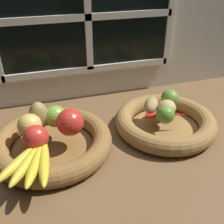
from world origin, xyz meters
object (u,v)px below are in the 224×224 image
(apple_red_right, at_px, (70,122))
(apple_green_back, at_px, (55,116))
(pear_brown, at_px, (39,116))
(chili_pepper, at_px, (168,115))
(apple_golden_left, at_px, (30,126))
(fruit_bowl_right, at_px, (165,122))
(lime_far, at_px, (170,98))
(banana_bunch_front, at_px, (33,160))
(fruit_bowl_left, at_px, (52,142))
(potato_oblong, at_px, (151,105))
(potato_large, at_px, (167,108))
(lime_near, at_px, (165,114))
(apple_red_front, at_px, (36,138))

(apple_red_right, relative_size, apple_green_back, 1.17)
(pear_brown, bearing_deg, chili_pepper, -8.95)
(apple_golden_left, distance_m, chili_pepper, 0.41)
(fruit_bowl_right, distance_m, pear_brown, 0.40)
(pear_brown, distance_m, lime_far, 0.42)
(apple_golden_left, xyz_separation_m, banana_bunch_front, (-0.00, -0.13, -0.02))
(apple_green_back, bearing_deg, apple_red_right, -57.30)
(banana_bunch_front, bearing_deg, apple_red_right, 43.13)
(fruit_bowl_left, height_order, apple_green_back, apple_green_back)
(potato_oblong, bearing_deg, fruit_bowl_left, -174.57)
(potato_large, height_order, potato_oblong, potato_large)
(chili_pepper, bearing_deg, lime_near, -124.02)
(pear_brown, distance_m, lime_near, 0.37)
(banana_bunch_front, bearing_deg, chili_pepper, 13.32)
(chili_pepper, bearing_deg, lime_far, 70.49)
(fruit_bowl_left, relative_size, apple_golden_left, 5.16)
(fruit_bowl_left, relative_size, pear_brown, 4.11)
(apple_red_right, xyz_separation_m, lime_near, (0.28, -0.03, -0.01))
(fruit_bowl_left, xyz_separation_m, apple_golden_left, (-0.05, 0.01, 0.06))
(fruit_bowl_left, bearing_deg, banana_bunch_front, -114.79)
(banana_bunch_front, height_order, lime_near, lime_near)
(fruit_bowl_right, distance_m, potato_large, 0.05)
(fruit_bowl_right, xyz_separation_m, chili_pepper, (-0.01, -0.02, 0.04))
(fruit_bowl_left, bearing_deg, apple_golden_left, 171.86)
(apple_green_back, relative_size, apple_red_front, 0.98)
(fruit_bowl_right, height_order, chili_pepper, chili_pepper)
(apple_green_back, xyz_separation_m, apple_red_front, (-0.06, -0.09, 0.00))
(lime_near, bearing_deg, apple_green_back, 165.56)
(potato_large, distance_m, lime_near, 0.05)
(banana_bunch_front, bearing_deg, apple_golden_left, 89.57)
(apple_red_front, bearing_deg, pear_brown, 80.43)
(apple_green_back, xyz_separation_m, potato_oblong, (0.30, -0.01, -0.01))
(fruit_bowl_right, bearing_deg, apple_red_right, -177.08)
(fruit_bowl_right, bearing_deg, apple_golden_left, 178.95)
(apple_green_back, height_order, pear_brown, pear_brown)
(fruit_bowl_right, distance_m, apple_golden_left, 0.42)
(banana_bunch_front, distance_m, lime_near, 0.40)
(fruit_bowl_right, xyz_separation_m, lime_near, (-0.03, -0.04, 0.06))
(fruit_bowl_right, distance_m, potato_oblong, 0.07)
(fruit_bowl_left, height_order, apple_red_front, apple_red_front)
(apple_red_right, relative_size, banana_bunch_front, 0.42)
(apple_red_right, height_order, apple_red_front, apple_red_right)
(apple_red_front, height_order, banana_bunch_front, apple_red_front)
(pear_brown, bearing_deg, apple_green_back, -2.22)
(fruit_bowl_left, distance_m, potato_large, 0.37)
(potato_oblong, bearing_deg, banana_bunch_front, -158.55)
(fruit_bowl_right, relative_size, apple_red_front, 4.90)
(apple_golden_left, xyz_separation_m, potato_oblong, (0.38, 0.02, -0.01))
(fruit_bowl_right, xyz_separation_m, potato_large, (0.00, -0.00, 0.05))
(potato_oblong, xyz_separation_m, chili_pepper, (0.03, -0.05, -0.01))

